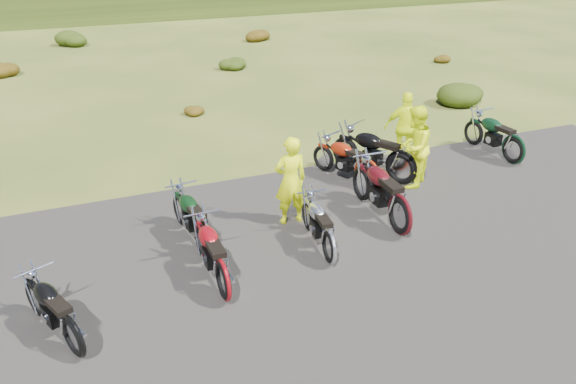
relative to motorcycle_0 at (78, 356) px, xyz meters
name	(u,v)px	position (x,y,z in m)	size (l,w,h in m)	color
ground	(330,261)	(4.43, 0.90, 0.00)	(300.00, 300.00, 0.00)	#374918
gravel_pad	(387,327)	(4.43, -1.10, 0.00)	(20.00, 12.00, 0.04)	black
shrub_2	(1,68)	(-1.77, 17.50, 0.38)	(1.30, 1.30, 0.77)	#5A300B
shrub_3	(72,36)	(1.13, 22.80, 0.46)	(1.56, 1.56, 0.92)	#20320C
shrub_4	(192,108)	(4.03, 10.10, 0.23)	(0.77, 0.77, 0.45)	#5A300B
shrub_5	(232,62)	(6.93, 15.40, 0.31)	(1.03, 1.03, 0.61)	#20320C
shrub_6	(256,33)	(9.83, 20.70, 0.38)	(1.30, 1.30, 0.77)	#5A300B
shrub_7	(462,90)	(12.73, 8.00, 0.46)	(1.56, 1.56, 0.92)	#20320C
shrub_8	(439,57)	(15.63, 13.30, 0.23)	(0.77, 0.77, 0.45)	#5A300B
motorcycle_0	(78,356)	(0.00, 0.00, 0.00)	(1.87, 0.62, 0.98)	black
motorcycle_1	(225,300)	(2.31, 0.49, 0.00)	(2.02, 0.67, 1.06)	maroon
motorcycle_2	(206,256)	(2.37, 1.90, 0.00)	(1.96, 0.65, 1.03)	black
motorcycle_3	(329,263)	(4.36, 0.83, 0.00)	(1.85, 0.62, 0.97)	#B9B9BE
motorcycle_4	(398,235)	(6.08, 1.24, 0.00)	(2.35, 0.78, 1.23)	#460B11
motorcycle_5	(400,185)	(7.35, 3.20, 0.00)	(2.35, 0.78, 1.23)	black
motorcycle_6	(366,189)	(6.51, 3.32, 0.00)	(2.01, 0.67, 1.05)	maroon
motorcycle_7	(511,164)	(10.62, 3.20, 0.00)	(2.12, 0.71, 1.11)	black
person_middle	(291,182)	(4.29, 2.49, 0.92)	(0.67, 0.44, 1.84)	#E6F90D
person_right_a	(414,148)	(7.53, 3.06, 0.95)	(0.92, 0.72, 1.90)	#E6F90D
person_right_b	(406,128)	(8.17, 4.39, 0.90)	(1.05, 0.44, 1.79)	#E6F90D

